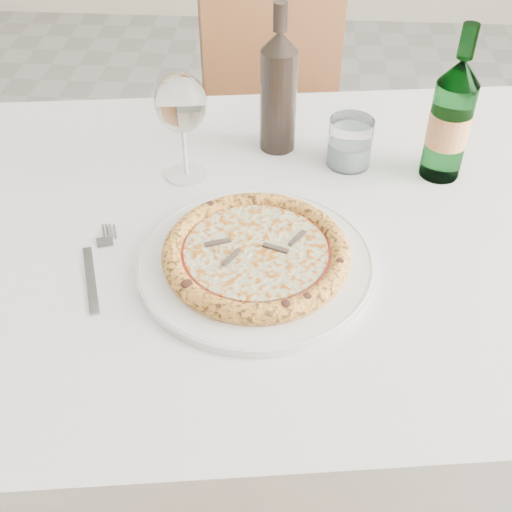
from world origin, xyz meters
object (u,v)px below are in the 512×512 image
at_px(plate, 256,262).
at_px(dining_table, 260,263).
at_px(tumbler, 350,145).
at_px(wine_bottle, 278,90).
at_px(chair_far, 281,122).
at_px(beer_bottle, 450,120).
at_px(pizza, 256,253).
at_px(wine_glass, 181,105).

bearing_deg(plate, dining_table, 90.00).
height_order(tumbler, wine_bottle, wine_bottle).
height_order(chair_far, plate, chair_far).
height_order(dining_table, beer_bottle, beer_bottle).
bearing_deg(plate, wine_bottle, 87.14).
bearing_deg(pizza, tumbler, 62.83).
bearing_deg(beer_bottle, pizza, -139.19).
height_order(dining_table, tumbler, tumbler).
bearing_deg(tumbler, wine_bottle, 159.68).
xyz_separation_m(plate, pizza, (-0.00, 0.00, 0.02)).
relative_size(dining_table, tumbler, 18.22).
distance_m(chair_far, tumbler, 0.61).
relative_size(dining_table, plate, 4.51).
bearing_deg(plate, chair_far, 89.27).
bearing_deg(beer_bottle, wine_glass, -175.29).
distance_m(dining_table, beer_bottle, 0.40).
relative_size(chair_far, tumbler, 10.50).
height_order(pizza, wine_glass, wine_glass).
distance_m(plate, tumbler, 0.33).
bearing_deg(wine_glass, tumbler, 11.61).
xyz_separation_m(wine_glass, wine_bottle, (0.16, 0.11, -0.02)).
xyz_separation_m(wine_glass, tumbler, (0.29, 0.06, -0.10)).
bearing_deg(chair_far, plate, -90.73).
height_order(wine_glass, tumbler, wine_glass).
relative_size(chair_far, beer_bottle, 3.41).
bearing_deg(wine_bottle, beer_bottle, -13.64).
xyz_separation_m(chair_far, pizza, (-0.01, -0.82, 0.25)).
height_order(dining_table, pizza, pizza).
bearing_deg(wine_glass, beer_bottle, 4.71).
xyz_separation_m(plate, wine_bottle, (0.02, 0.34, 0.11)).
bearing_deg(dining_table, plate, -90.00).
bearing_deg(pizza, wine_glass, 121.25).
height_order(plate, beer_bottle, beer_bottle).
relative_size(tumbler, beer_bottle, 0.33).
height_order(chair_far, beer_bottle, beer_bottle).
xyz_separation_m(chair_far, wine_glass, (-0.15, -0.59, 0.36)).
distance_m(pizza, tumbler, 0.33).
xyz_separation_m(chair_far, plate, (-0.01, -0.82, 0.23)).
bearing_deg(chair_far, wine_glass, -104.30).
height_order(tumbler, beer_bottle, beer_bottle).
distance_m(chair_far, wine_bottle, 0.59).
bearing_deg(beer_bottle, chair_far, 118.43).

